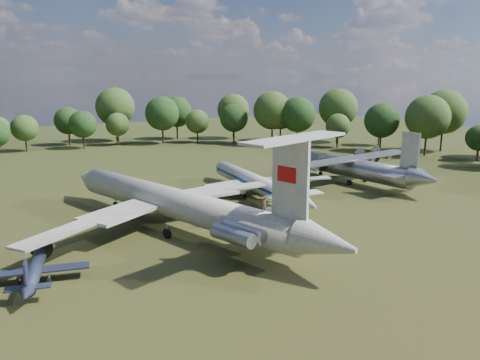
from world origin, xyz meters
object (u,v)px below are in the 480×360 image
small_prop_west (35,274)px  person_on_il62 (264,204)px  il62_airliner (176,209)px  tu104_jet (255,186)px  an12_transport (354,171)px

small_prop_west → person_on_il62: size_ratio=8.41×
il62_airliner → tu104_jet: (18.31, 9.31, -0.83)m
an12_transport → person_on_il62: person_on_il62 is taller
an12_transport → small_prop_west: size_ratio=2.57×
an12_transport → person_on_il62: (-36.22, -23.65, 4.00)m
tu104_jet → an12_transport: (22.22, -0.54, 0.43)m
tu104_jet → person_on_il62: 28.30m
small_prop_west → il62_airliner: bearing=39.3°
an12_transport → small_prop_west: (-59.30, -17.64, -1.34)m
an12_transport → tu104_jet: bearing=173.0°
an12_transport → small_prop_west: an12_transport is taller
il62_airliner → person_on_il62: 15.90m
tu104_jet → an12_transport: bearing=3.9°
il62_airliner → small_prop_west: size_ratio=4.02×
small_prop_west → person_on_il62: (23.08, -6.01, 5.34)m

